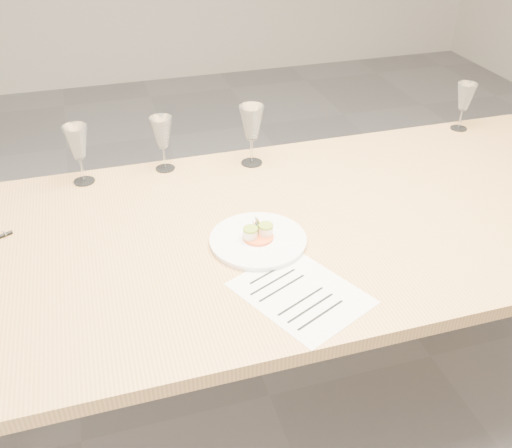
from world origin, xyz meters
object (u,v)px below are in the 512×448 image
object	(u,v)px
recipe_sheet	(301,293)
wine_glass_1	(77,144)
dining_table	(272,244)
wine_glass_2	(162,134)
dinner_plate	(258,239)
wine_glass_3	(252,124)
wine_glass_4	(465,98)

from	to	relation	value
recipe_sheet	wine_glass_1	xyz separation A→B (m)	(-0.49, 0.73, 0.14)
dining_table	wine_glass_2	xyz separation A→B (m)	(-0.25, 0.44, 0.20)
dinner_plate	wine_glass_2	xyz separation A→B (m)	(-0.18, 0.51, 0.12)
dinner_plate	wine_glass_2	bearing A→B (deg)	109.26
recipe_sheet	wine_glass_3	bearing A→B (deg)	58.64
wine_glass_4	wine_glass_1	bearing A→B (deg)	-179.50
dining_table	wine_glass_3	xyz separation A→B (m)	(0.05, 0.39, 0.21)
dinner_plate	recipe_sheet	size ratio (longest dim) A/B	0.71
wine_glass_3	wine_glass_4	bearing A→B (deg)	3.00
dinner_plate	wine_glass_2	world-z (taller)	wine_glass_2
wine_glass_2	wine_glass_3	size ratio (longest dim) A/B	0.89
wine_glass_3	wine_glass_4	world-z (taller)	wine_glass_3
recipe_sheet	dinner_plate	bearing A→B (deg)	74.14
wine_glass_1	wine_glass_4	distance (m)	1.42
wine_glass_4	wine_glass_2	bearing A→B (deg)	180.00
wine_glass_4	dining_table	bearing A→B (deg)	-154.41
wine_glass_1	wine_glass_2	distance (m)	0.27
dining_table	wine_glass_2	size ratio (longest dim) A/B	12.77
dining_table	wine_glass_4	world-z (taller)	wine_glass_4
dinner_plate	recipe_sheet	world-z (taller)	dinner_plate
wine_glass_2	dinner_plate	bearing A→B (deg)	-70.74
dinner_plate	wine_glass_3	size ratio (longest dim) A/B	1.29
recipe_sheet	wine_glass_3	xyz separation A→B (m)	(0.08, 0.70, 0.15)
dinner_plate	wine_glass_3	world-z (taller)	wine_glass_3
wine_glass_2	recipe_sheet	bearing A→B (deg)	-73.91
dining_table	recipe_sheet	world-z (taller)	recipe_sheet
dining_table	dinner_plate	distance (m)	0.13
wine_glass_1	wine_glass_2	xyz separation A→B (m)	(0.27, 0.01, -0.01)
recipe_sheet	wine_glass_3	size ratio (longest dim) A/B	1.81
recipe_sheet	wine_glass_2	bearing A→B (deg)	81.28
wine_glass_1	wine_glass_2	world-z (taller)	wine_glass_1
dinner_plate	wine_glass_1	size ratio (longest dim) A/B	1.37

